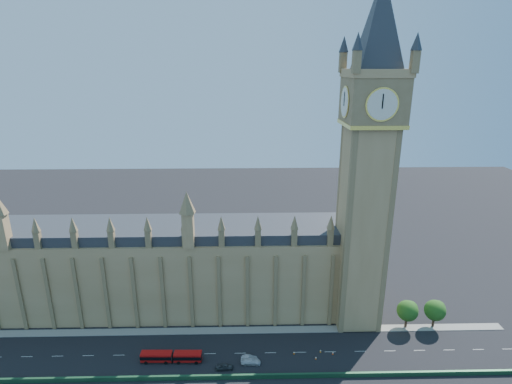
{
  "coord_description": "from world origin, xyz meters",
  "views": [
    {
      "loc": [
        6.14,
        -87.84,
        72.77
      ],
      "look_at": [
        8.4,
        10.0,
        41.68
      ],
      "focal_mm": 28.0,
      "sensor_mm": 36.0,
      "label": 1
    }
  ],
  "objects_px": {
    "car_silver": "(249,358)",
    "car_white": "(251,361)",
    "red_bus": "(171,357)",
    "car_grey": "(225,366)"
  },
  "relations": [
    {
      "from": "car_silver",
      "to": "car_white",
      "type": "bearing_deg",
      "value": -159.38
    },
    {
      "from": "red_bus",
      "to": "car_white",
      "type": "height_order",
      "value": "red_bus"
    },
    {
      "from": "car_grey",
      "to": "car_white",
      "type": "distance_m",
      "value": 6.82
    },
    {
      "from": "car_grey",
      "to": "car_silver",
      "type": "distance_m",
      "value": 6.93
    },
    {
      "from": "red_bus",
      "to": "car_silver",
      "type": "relative_size",
      "value": 3.96
    },
    {
      "from": "car_silver",
      "to": "car_white",
      "type": "relative_size",
      "value": 0.78
    },
    {
      "from": "car_grey",
      "to": "car_white",
      "type": "height_order",
      "value": "car_grey"
    },
    {
      "from": "car_silver",
      "to": "car_white",
      "type": "distance_m",
      "value": 1.33
    },
    {
      "from": "car_grey",
      "to": "car_white",
      "type": "xyz_separation_m",
      "value": [
        6.6,
        1.72,
        -0.0
      ]
    },
    {
      "from": "car_grey",
      "to": "car_silver",
      "type": "xyz_separation_m",
      "value": [
        6.25,
        3.0,
        -0.08
      ]
    }
  ]
}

